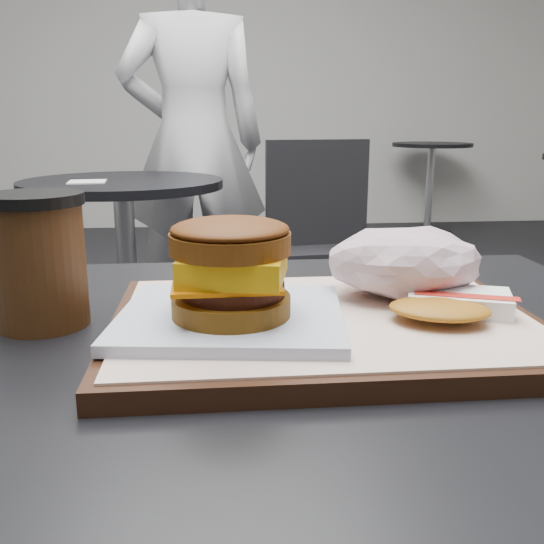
{
  "coord_description": "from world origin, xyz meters",
  "views": [
    {
      "loc": [
        -0.04,
        -0.51,
        0.96
      ],
      "look_at": [
        0.01,
        -0.02,
        0.83
      ],
      "focal_mm": 40.0,
      "sensor_mm": 36.0,
      "label": 1
    }
  ],
  "objects_px": {
    "customer_table": "(258,517)",
    "breakfast_sandwich": "(231,280)",
    "neighbor_chair": "(285,237)",
    "serving_tray": "(325,325)",
    "coffee_cup": "(39,257)",
    "hash_brown": "(450,305)",
    "patron": "(193,142)",
    "neighbor_table": "(125,236)",
    "crumpled_wrapper": "(405,262)"
  },
  "relations": [
    {
      "from": "customer_table",
      "to": "breakfast_sandwich",
      "type": "height_order",
      "value": "breakfast_sandwich"
    },
    {
      "from": "customer_table",
      "to": "neighbor_chair",
      "type": "distance_m",
      "value": 1.8
    },
    {
      "from": "neighbor_chair",
      "to": "breakfast_sandwich",
      "type": "bearing_deg",
      "value": -98.28
    },
    {
      "from": "serving_tray",
      "to": "coffee_cup",
      "type": "xyz_separation_m",
      "value": [
        -0.26,
        0.05,
        0.06
      ]
    },
    {
      "from": "breakfast_sandwich",
      "to": "hash_brown",
      "type": "height_order",
      "value": "breakfast_sandwich"
    },
    {
      "from": "neighbor_chair",
      "to": "patron",
      "type": "bearing_deg",
      "value": 133.29
    },
    {
      "from": "customer_table",
      "to": "breakfast_sandwich",
      "type": "bearing_deg",
      "value": -137.61
    },
    {
      "from": "hash_brown",
      "to": "neighbor_chair",
      "type": "relative_size",
      "value": 0.15
    },
    {
      "from": "neighbor_chair",
      "to": "patron",
      "type": "distance_m",
      "value": 0.62
    },
    {
      "from": "customer_table",
      "to": "serving_tray",
      "type": "bearing_deg",
      "value": 0.8
    },
    {
      "from": "serving_tray",
      "to": "neighbor_table",
      "type": "relative_size",
      "value": 0.51
    },
    {
      "from": "customer_table",
      "to": "coffee_cup",
      "type": "bearing_deg",
      "value": 164.55
    },
    {
      "from": "serving_tray",
      "to": "coffee_cup",
      "type": "distance_m",
      "value": 0.27
    },
    {
      "from": "customer_table",
      "to": "serving_tray",
      "type": "xyz_separation_m",
      "value": [
        0.06,
        0.0,
        0.2
      ]
    },
    {
      "from": "breakfast_sandwich",
      "to": "hash_brown",
      "type": "relative_size",
      "value": 1.59
    },
    {
      "from": "customer_table",
      "to": "breakfast_sandwich",
      "type": "xyz_separation_m",
      "value": [
        -0.02,
        -0.02,
        0.24
      ]
    },
    {
      "from": "serving_tray",
      "to": "patron",
      "type": "height_order",
      "value": "patron"
    },
    {
      "from": "crumpled_wrapper",
      "to": "coffee_cup",
      "type": "bearing_deg",
      "value": 179.7
    },
    {
      "from": "hash_brown",
      "to": "neighbor_chair",
      "type": "distance_m",
      "value": 1.82
    },
    {
      "from": "neighbor_chair",
      "to": "patron",
      "type": "xyz_separation_m",
      "value": [
        -0.35,
        0.38,
        0.35
      ]
    },
    {
      "from": "customer_table",
      "to": "hash_brown",
      "type": "height_order",
      "value": "hash_brown"
    },
    {
      "from": "crumpled_wrapper",
      "to": "neighbor_table",
      "type": "distance_m",
      "value": 1.7
    },
    {
      "from": "serving_tray",
      "to": "patron",
      "type": "xyz_separation_m",
      "value": [
        -0.18,
        2.15,
        0.08
      ]
    },
    {
      "from": "crumpled_wrapper",
      "to": "coffee_cup",
      "type": "xyz_separation_m",
      "value": [
        -0.35,
        0.0,
        0.01
      ]
    },
    {
      "from": "breakfast_sandwich",
      "to": "coffee_cup",
      "type": "relative_size",
      "value": 1.67
    },
    {
      "from": "breakfast_sandwich",
      "to": "neighbor_chair",
      "type": "xyz_separation_m",
      "value": [
        0.26,
        1.8,
        -0.32
      ]
    },
    {
      "from": "hash_brown",
      "to": "coffee_cup",
      "type": "relative_size",
      "value": 1.05
    },
    {
      "from": "serving_tray",
      "to": "neighbor_table",
      "type": "height_order",
      "value": "serving_tray"
    },
    {
      "from": "hash_brown",
      "to": "crumpled_wrapper",
      "type": "bearing_deg",
      "value": 107.54
    },
    {
      "from": "customer_table",
      "to": "serving_tray",
      "type": "height_order",
      "value": "serving_tray"
    },
    {
      "from": "customer_table",
      "to": "hash_brown",
      "type": "xyz_separation_m",
      "value": [
        0.17,
        -0.01,
        0.22
      ]
    },
    {
      "from": "hash_brown",
      "to": "patron",
      "type": "height_order",
      "value": "patron"
    },
    {
      "from": "breakfast_sandwich",
      "to": "neighbor_chair",
      "type": "distance_m",
      "value": 1.85
    },
    {
      "from": "coffee_cup",
      "to": "neighbor_table",
      "type": "height_order",
      "value": "coffee_cup"
    },
    {
      "from": "hash_brown",
      "to": "crumpled_wrapper",
      "type": "relative_size",
      "value": 0.87
    },
    {
      "from": "crumpled_wrapper",
      "to": "coffee_cup",
      "type": "distance_m",
      "value": 0.35
    },
    {
      "from": "coffee_cup",
      "to": "neighbor_table",
      "type": "xyz_separation_m",
      "value": [
        -0.15,
        1.6,
        -0.29
      ]
    },
    {
      "from": "serving_tray",
      "to": "crumpled_wrapper",
      "type": "distance_m",
      "value": 0.11
    },
    {
      "from": "hash_brown",
      "to": "patron",
      "type": "relative_size",
      "value": 0.08
    },
    {
      "from": "crumpled_wrapper",
      "to": "neighbor_chair",
      "type": "distance_m",
      "value": 1.76
    },
    {
      "from": "hash_brown",
      "to": "coffee_cup",
      "type": "distance_m",
      "value": 0.38
    },
    {
      "from": "neighbor_chair",
      "to": "coffee_cup",
      "type": "bearing_deg",
      "value": -104.24
    },
    {
      "from": "serving_tray",
      "to": "neighbor_chair",
      "type": "distance_m",
      "value": 1.81
    },
    {
      "from": "coffee_cup",
      "to": "neighbor_table",
      "type": "distance_m",
      "value": 1.63
    },
    {
      "from": "coffee_cup",
      "to": "neighbor_chair",
      "type": "distance_m",
      "value": 1.81
    },
    {
      "from": "hash_brown",
      "to": "neighbor_table",
      "type": "distance_m",
      "value": 1.76
    },
    {
      "from": "customer_table",
      "to": "crumpled_wrapper",
      "type": "relative_size",
      "value": 5.25
    },
    {
      "from": "crumpled_wrapper",
      "to": "neighbor_table",
      "type": "xyz_separation_m",
      "value": [
        -0.5,
        1.6,
        -0.27
      ]
    },
    {
      "from": "breakfast_sandwich",
      "to": "crumpled_wrapper",
      "type": "height_order",
      "value": "breakfast_sandwich"
    },
    {
      "from": "coffee_cup",
      "to": "neighbor_table",
      "type": "bearing_deg",
      "value": 95.43
    }
  ]
}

